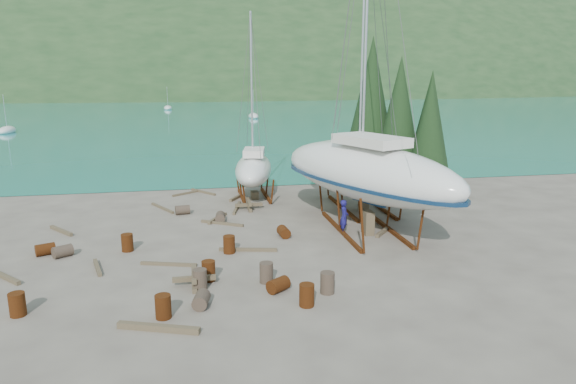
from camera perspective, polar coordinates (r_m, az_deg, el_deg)
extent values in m
plane|color=#564D44|center=(25.91, -3.83, -6.57)|extent=(600.00, 600.00, 0.00)
plane|color=teal|center=(339.38, -10.60, 11.24)|extent=(700.00, 700.00, 0.00)
ellipsoid|color=#1E381C|center=(344.37, -10.61, 11.26)|extent=(800.00, 360.00, 110.00)
cube|color=beige|center=(221.83, -26.21, 9.90)|extent=(6.00, 5.00, 4.00)
cube|color=#A54C2D|center=(221.76, -26.29, 10.62)|extent=(6.60, 5.60, 1.60)
cube|color=beige|center=(215.04, -15.72, 10.67)|extent=(6.00, 5.00, 4.00)
cube|color=#A54C2D|center=(214.97, -15.76, 11.42)|extent=(6.60, 5.60, 1.60)
cube|color=beige|center=(216.87, -2.19, 11.15)|extent=(6.00, 5.00, 4.00)
cube|color=#A54C2D|center=(216.80, -2.20, 11.89)|extent=(6.60, 5.60, 1.60)
cylinder|color=black|center=(40.17, 11.92, 1.39)|extent=(0.36, 0.36, 1.60)
cone|color=black|center=(39.50, 12.25, 8.52)|extent=(3.60, 3.60, 8.40)
cylinder|color=black|center=(39.02, 15.06, 0.71)|extent=(0.36, 0.36, 1.36)
cone|color=black|center=(38.38, 15.44, 6.92)|extent=(3.06, 3.06, 7.14)
cylinder|color=black|center=(41.43, 8.95, 2.03)|extent=(0.36, 0.36, 1.84)
cone|color=black|center=(40.75, 9.23, 9.99)|extent=(4.14, 4.14, 9.66)
cylinder|color=black|center=(42.30, 15.14, 1.68)|extent=(0.36, 0.36, 1.44)
cone|color=black|center=(41.70, 15.51, 7.76)|extent=(3.24, 3.24, 7.56)
ellipsoid|color=silver|center=(88.88, -28.75, 6.01)|extent=(2.00, 5.00, 1.40)
cylinder|color=silver|center=(88.66, -28.95, 7.83)|extent=(0.08, 0.08, 5.00)
ellipsoid|color=silver|center=(105.37, -3.86, 8.39)|extent=(2.00, 5.00, 1.40)
cylinder|color=silver|center=(105.19, -3.88, 9.94)|extent=(0.08, 0.08, 5.00)
ellipsoid|color=silver|center=(134.60, -13.20, 9.06)|extent=(2.00, 5.00, 1.40)
cylinder|color=silver|center=(134.46, -13.26, 10.27)|extent=(0.08, 0.08, 5.00)
ellipsoid|color=silver|center=(28.69, 8.62, 2.23)|extent=(8.93, 13.99, 3.16)
cube|color=#0D2441|center=(28.30, 8.99, -0.27)|extent=(1.18, 2.34, 1.00)
cube|color=silver|center=(27.78, 9.21, 5.68)|extent=(3.59, 4.58, 0.50)
cube|color=#613510|center=(29.05, 5.82, -4.23)|extent=(0.18, 7.44, 0.20)
cube|color=#613510|center=(29.94, 10.91, -3.88)|extent=(0.18, 7.44, 0.20)
cube|color=brown|center=(28.70, 8.88, -3.38)|extent=(0.50, 0.80, 1.30)
ellipsoid|color=silver|center=(33.56, 8.21, 3.19)|extent=(7.45, 12.39, 2.82)
cube|color=#0D2441|center=(33.18, 8.49, 1.38)|extent=(0.99, 2.10, 1.00)
cube|color=silver|center=(32.77, 8.64, 5.87)|extent=(3.05, 4.02, 0.50)
cylinder|color=silver|center=(33.80, 8.36, 18.00)|extent=(0.14, 0.14, 14.31)
cube|color=#613510|center=(33.81, 6.10, -1.78)|extent=(0.18, 6.56, 0.20)
cube|color=#613510|center=(34.58, 9.96, -1.57)|extent=(0.18, 6.56, 0.20)
cube|color=brown|center=(33.51, 8.41, -1.15)|extent=(0.50, 0.80, 1.13)
ellipsoid|color=silver|center=(36.58, -3.85, 2.54)|extent=(3.95, 8.34, 2.06)
cube|color=#0D2441|center=(36.30, -3.76, 1.53)|extent=(0.51, 1.46, 1.00)
cube|color=silver|center=(35.98, -3.80, 4.43)|extent=(1.80, 2.62, 0.50)
cylinder|color=silver|center=(36.39, -4.07, 11.89)|extent=(0.14, 0.14, 9.61)
cube|color=#613510|center=(36.89, -5.16, -0.51)|extent=(0.18, 4.41, 0.20)
cube|color=#613510|center=(37.10, -2.45, -0.39)|extent=(0.18, 4.41, 0.20)
cube|color=brown|center=(36.56, -3.73, -0.34)|extent=(0.50, 0.80, 0.53)
imported|color=navy|center=(28.52, 6.26, -2.76)|extent=(0.63, 0.80, 1.92)
cylinder|color=#613510|center=(21.57, -27.87, -10.98)|extent=(0.58, 0.58, 0.88)
cylinder|color=#2D2823|center=(20.14, -9.62, -11.74)|extent=(0.75, 0.98, 0.58)
cylinder|color=#613510|center=(27.88, -25.36, -5.78)|extent=(1.04, 0.88, 0.58)
cylinder|color=#613510|center=(19.53, -13.70, -12.27)|extent=(0.58, 0.58, 0.88)
cylinder|color=#2D2823|center=(22.01, -2.42, -8.94)|extent=(0.58, 0.58, 0.88)
cylinder|color=#613510|center=(27.94, -0.48, -4.45)|extent=(0.66, 0.93, 0.58)
cylinder|color=#613510|center=(19.91, 2.10, -11.38)|extent=(0.58, 0.58, 0.88)
cylinder|color=#613510|center=(26.96, -17.43, -5.39)|extent=(0.58, 0.58, 0.88)
cylinder|color=#2D2823|center=(33.08, -11.64, -1.96)|extent=(0.96, 0.71, 0.58)
cylinder|color=#613510|center=(22.44, -8.82, -8.65)|extent=(0.58, 0.58, 0.88)
cylinder|color=#2D2823|center=(31.03, -7.53, -2.79)|extent=(0.66, 0.93, 0.58)
cylinder|color=#613510|center=(21.17, -1.09, -10.29)|extent=(1.05, 0.99, 0.58)
cylinder|color=#613510|center=(25.63, -6.56, -5.81)|extent=(0.58, 0.58, 0.88)
cylinder|color=#2D2823|center=(27.24, -23.75, -6.05)|extent=(1.05, 0.97, 0.58)
cylinder|color=#2D2823|center=(21.59, -9.76, -9.57)|extent=(0.58, 0.58, 0.88)
cylinder|color=#2D2823|center=(21.05, 4.40, -10.02)|extent=(0.58, 0.58, 0.88)
cube|color=brown|center=(38.66, -11.21, -0.13)|extent=(2.07, 1.55, 0.14)
cube|color=brown|center=(29.10, 10.51, -4.36)|extent=(1.39, 1.56, 0.19)
cube|color=brown|center=(31.50, -23.90, -3.95)|extent=(1.61, 1.97, 0.19)
cube|color=brown|center=(24.58, -13.12, -7.80)|extent=(2.59, 0.92, 0.15)
cube|color=brown|center=(25.89, -4.47, -6.40)|extent=(2.88, 0.79, 0.16)
cube|color=brown|center=(36.49, -5.87, -0.68)|extent=(0.98, 1.48, 0.19)
cube|color=brown|center=(31.55, -7.85, -2.91)|extent=(1.28, 2.03, 0.19)
cube|color=brown|center=(38.83, -9.40, 0.01)|extent=(1.76, 2.22, 0.15)
cube|color=brown|center=(33.88, -5.72, -1.77)|extent=(0.82, 3.00, 0.16)
cube|color=brown|center=(30.52, -7.34, -3.47)|extent=(2.43, 1.57, 0.15)
cube|color=brown|center=(25.07, -20.42, -7.86)|extent=(0.69, 2.01, 0.17)
cube|color=brown|center=(25.88, -29.24, -8.07)|extent=(2.20, 2.36, 0.18)
cube|color=brown|center=(34.72, -13.78, -1.74)|extent=(1.58, 2.78, 0.15)
cube|color=brown|center=(18.81, -14.20, -14.42)|extent=(2.86, 1.24, 0.23)
cube|color=brown|center=(22.19, -10.36, -9.91)|extent=(0.20, 1.80, 0.20)
cube|color=brown|center=(22.11, -10.38, -9.44)|extent=(1.80, 0.20, 0.20)
cube|color=brown|center=(22.04, -10.41, -8.96)|extent=(0.20, 1.80, 0.20)
cube|color=brown|center=(33.79, -4.36, -1.75)|extent=(0.20, 1.80, 0.20)
cube|color=brown|center=(33.74, -4.37, -1.42)|extent=(1.80, 0.20, 0.20)
cube|color=brown|center=(33.69, -4.37, -1.09)|extent=(0.20, 1.80, 0.20)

